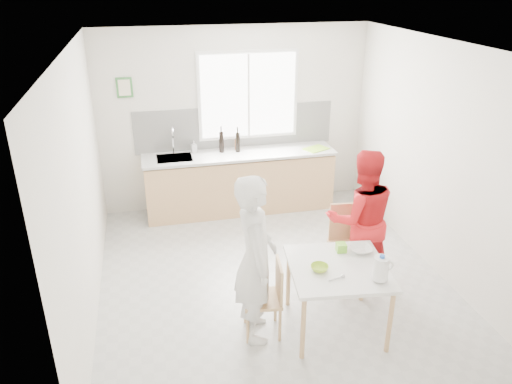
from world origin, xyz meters
TOP-DOWN VIEW (x-y plane):
  - ground at (0.00, 0.00)m, footprint 4.50×4.50m
  - room_shell at (0.00, 0.00)m, footprint 4.50×4.50m
  - window at (0.20, 2.23)m, footprint 1.50×0.06m
  - backsplash at (0.00, 2.24)m, footprint 3.00×0.02m
  - picture_frame at (-1.55, 2.23)m, footprint 0.22×0.03m
  - kitchen_counter at (-0.00, 1.95)m, footprint 2.84×0.64m
  - dining_table at (0.40, -1.00)m, footprint 1.05×1.05m
  - chair_left at (-0.28, -0.92)m, footprint 0.41×0.41m
  - chair_far at (0.85, -0.23)m, footprint 0.49×0.49m
  - person_white at (-0.41, -0.90)m, footprint 0.49×0.67m
  - person_red at (0.95, -0.28)m, footprint 0.87×0.72m
  - bowl_green at (0.20, -1.03)m, footprint 0.19×0.19m
  - bowl_white at (0.73, -0.79)m, footprint 0.25×0.25m
  - milk_jug at (0.69, -1.32)m, footprint 0.20×0.14m
  - green_box at (0.53, -0.73)m, footprint 0.11×0.11m
  - spoon at (0.30, -1.21)m, footprint 0.16×0.05m
  - cutting_board at (1.16, 1.86)m, footprint 0.42×0.37m
  - wine_bottle_a at (-0.25, 2.05)m, footprint 0.07×0.07m
  - wine_bottle_b at (-0.01, 2.01)m, footprint 0.07×0.07m
  - jar_amber at (-0.01, 2.10)m, footprint 0.06×0.06m
  - soap_bottle at (-0.65, 2.13)m, footprint 0.09×0.09m

SIDE VIEW (x-z plane):
  - ground at x=0.00m, z-range 0.00..0.00m
  - kitchen_counter at x=0.00m, z-range -0.27..1.10m
  - chair_left at x=-0.28m, z-range 0.04..0.84m
  - chair_far at x=0.85m, z-range 0.05..1.00m
  - dining_table at x=0.40m, z-range 0.29..1.02m
  - spoon at x=0.30m, z-range 0.73..0.74m
  - bowl_green at x=0.20m, z-range 0.73..0.78m
  - bowl_white at x=0.73m, z-range 0.73..0.78m
  - green_box at x=0.53m, z-range 0.73..0.82m
  - person_red at x=0.95m, z-range 0.00..1.65m
  - person_white at x=-0.41m, z-range 0.00..1.73m
  - milk_jug at x=0.69m, z-range 0.74..0.99m
  - cutting_board at x=1.16m, z-range 0.92..0.93m
  - jar_amber at x=-0.01m, z-range 0.92..1.08m
  - soap_bottle at x=-0.65m, z-range 0.92..1.09m
  - wine_bottle_b at x=-0.01m, z-range 0.92..1.22m
  - wine_bottle_a at x=-0.25m, z-range 0.92..1.24m
  - backsplash at x=0.00m, z-range 0.90..1.55m
  - room_shell at x=0.00m, z-range -0.61..3.89m
  - window at x=0.20m, z-range 1.05..2.35m
  - picture_frame at x=-1.55m, z-range 1.76..2.04m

